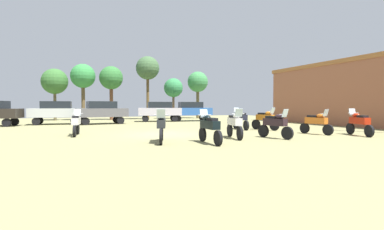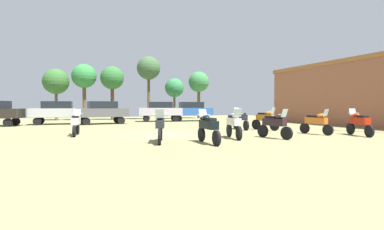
# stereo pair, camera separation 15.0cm
# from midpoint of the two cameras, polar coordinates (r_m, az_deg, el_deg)

# --- Properties ---
(ground_plane) EXTENTS (44.00, 52.00, 0.02)m
(ground_plane) POSITION_cam_midpoint_polar(r_m,az_deg,el_deg) (16.56, -5.70, -3.83)
(ground_plane) COLOR olive
(motorcycle_2) EXTENTS (0.62, 2.26, 1.47)m
(motorcycle_2) POSITION_cam_midpoint_polar(r_m,az_deg,el_deg) (12.43, 3.59, -2.34)
(motorcycle_2) COLOR black
(motorcycle_2) RESTS_ON ground
(motorcycle_3) EXTENTS (0.63, 2.11, 1.45)m
(motorcycle_3) POSITION_cam_midpoint_polar(r_m,az_deg,el_deg) (16.88, -21.83, -1.40)
(motorcycle_3) COLOR black
(motorcycle_3) RESTS_ON ground
(motorcycle_4) EXTENTS (0.74, 2.22, 1.50)m
(motorcycle_4) POSITION_cam_midpoint_polar(r_m,az_deg,el_deg) (14.46, 8.63, -1.71)
(motorcycle_4) COLOR black
(motorcycle_4) RESTS_ON ground
(motorcycle_5) EXTENTS (0.88, 2.24, 1.51)m
(motorcycle_5) POSITION_cam_midpoint_polar(r_m,az_deg,el_deg) (12.80, -6.00, -2.15)
(motorcycle_5) COLOR black
(motorcycle_5) RESTS_ON ground
(motorcycle_6) EXTENTS (0.74, 2.08, 1.47)m
(motorcycle_6) POSITION_cam_midpoint_polar(r_m,az_deg,el_deg) (14.89, 16.41, -1.73)
(motorcycle_6) COLOR black
(motorcycle_6) RESTS_ON ground
(motorcycle_7) EXTENTS (0.62, 2.28, 1.49)m
(motorcycle_7) POSITION_cam_midpoint_polar(r_m,az_deg,el_deg) (19.93, 9.83, -0.73)
(motorcycle_7) COLOR black
(motorcycle_7) RESTS_ON ground
(motorcycle_8) EXTENTS (0.83, 2.08, 1.51)m
(motorcycle_8) POSITION_cam_midpoint_polar(r_m,az_deg,el_deg) (19.76, 14.60, -0.78)
(motorcycle_8) COLOR black
(motorcycle_8) RESTS_ON ground
(motorcycle_9) EXTENTS (0.84, 2.11, 1.47)m
(motorcycle_9) POSITION_cam_midpoint_polar(r_m,az_deg,el_deg) (18.07, 30.52, -1.28)
(motorcycle_9) COLOR black
(motorcycle_9) RESTS_ON ground
(motorcycle_11) EXTENTS (0.70, 2.04, 1.44)m
(motorcycle_11) POSITION_cam_midpoint_polar(r_m,az_deg,el_deg) (17.75, 23.72, -1.29)
(motorcycle_11) COLOR black
(motorcycle_11) RESTS_ON ground
(car_1) EXTENTS (4.58, 2.64, 2.00)m
(car_1) POSITION_cam_midpoint_polar(r_m,az_deg,el_deg) (29.40, -6.14, 0.99)
(car_1) COLOR black
(car_1) RESTS_ON ground
(car_2) EXTENTS (4.40, 2.06, 2.00)m
(car_2) POSITION_cam_midpoint_polar(r_m,az_deg,el_deg) (27.42, -25.04, 0.75)
(car_2) COLOR black
(car_2) RESTS_ON ground
(car_4) EXTENTS (4.48, 2.28, 2.00)m
(car_4) POSITION_cam_midpoint_polar(r_m,az_deg,el_deg) (26.41, -17.23, 0.81)
(car_4) COLOR black
(car_4) RESTS_ON ground
(car_6) EXTENTS (4.53, 2.44, 2.00)m
(car_6) POSITION_cam_midpoint_polar(r_m,az_deg,el_deg) (30.02, -0.00, 1.02)
(car_6) COLOR black
(car_6) RESTS_ON ground
(tree_1) EXTENTS (2.61, 2.61, 6.06)m
(tree_1) POSITION_cam_midpoint_polar(r_m,az_deg,el_deg) (33.85, -15.47, 6.97)
(tree_1) COLOR brown
(tree_1) RESTS_ON ground
(tree_2) EXTENTS (2.71, 2.71, 7.35)m
(tree_2) POSITION_cam_midpoint_polar(r_m,az_deg,el_deg) (34.17, -8.50, 9.08)
(tree_2) COLOR brown
(tree_2) RESTS_ON ground
(tree_3) EXTENTS (2.59, 2.59, 5.92)m
(tree_3) POSITION_cam_midpoint_polar(r_m,az_deg,el_deg) (36.57, 1.46, 6.48)
(tree_3) COLOR brown
(tree_3) RESTS_ON ground
(tree_4) EXTENTS (2.65, 2.65, 6.21)m
(tree_4) POSITION_cam_midpoint_polar(r_m,az_deg,el_deg) (34.12, -20.55, 7.11)
(tree_4) COLOR brown
(tree_4) RESTS_ON ground
(tree_6) EXTENTS (2.75, 2.75, 5.62)m
(tree_6) POSITION_cam_midpoint_polar(r_m,az_deg,el_deg) (34.68, -25.33, 5.99)
(tree_6) COLOR brown
(tree_6) RESTS_ON ground
(tree_7) EXTENTS (2.31, 2.31, 4.95)m
(tree_7) POSITION_cam_midpoint_polar(r_m,az_deg,el_deg) (35.23, -3.41, 5.36)
(tree_7) COLOR brown
(tree_7) RESTS_ON ground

